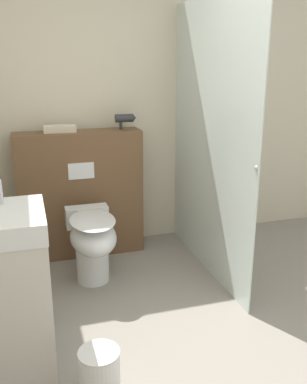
% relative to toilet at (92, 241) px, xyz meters
% --- Properties ---
extents(ground_plane, '(12.00, 12.00, 0.00)m').
position_rel_toilet_xyz_m(ground_plane, '(0.46, -1.32, -0.36)').
color(ground_plane, gray).
extents(wall_back, '(8.00, 0.06, 2.50)m').
position_rel_toilet_xyz_m(wall_back, '(0.46, 0.82, 0.89)').
color(wall_back, beige).
rests_on(wall_back, ground_plane).
extents(partition_panel, '(1.10, 0.28, 1.13)m').
position_rel_toilet_xyz_m(partition_panel, '(-0.00, 0.60, 0.20)').
color(partition_panel, brown).
rests_on(partition_panel, ground_plane).
extents(shower_glass, '(0.04, 1.56, 2.20)m').
position_rel_toilet_xyz_m(shower_glass, '(0.97, 0.01, 0.74)').
color(shower_glass, silver).
rests_on(shower_glass, ground_plane).
extents(toilet, '(0.35, 0.65, 0.57)m').
position_rel_toilet_xyz_m(toilet, '(0.00, 0.00, 0.00)').
color(toilet, white).
rests_on(toilet, ground_plane).
extents(sink_vanity, '(0.45, 0.53, 1.09)m').
position_rel_toilet_xyz_m(sink_vanity, '(-0.59, -0.83, 0.11)').
color(sink_vanity, beige).
rests_on(sink_vanity, ground_plane).
extents(hair_drier, '(0.19, 0.07, 0.13)m').
position_rel_toilet_xyz_m(hair_drier, '(0.43, 0.62, 0.86)').
color(hair_drier, '#2D2D33').
rests_on(hair_drier, partition_panel).
extents(folded_towel, '(0.27, 0.14, 0.06)m').
position_rel_toilet_xyz_m(folded_towel, '(-0.15, 0.62, 0.80)').
color(folded_towel, beige).
rests_on(folded_towel, partition_panel).
extents(waste_bin, '(0.22, 0.22, 0.28)m').
position_rel_toilet_xyz_m(waste_bin, '(-0.17, -1.23, -0.22)').
color(waste_bin, silver).
rests_on(waste_bin, ground_plane).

